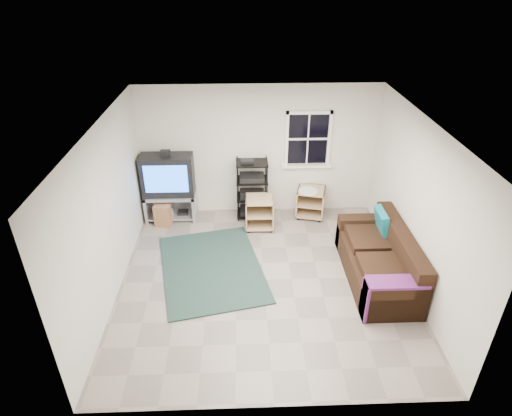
{
  "coord_description": "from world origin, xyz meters",
  "views": [
    {
      "loc": [
        -0.33,
        -5.44,
        4.47
      ],
      "look_at": [
        -0.11,
        0.4,
        1.12
      ],
      "focal_mm": 30.0,
      "sensor_mm": 36.0,
      "label": 1
    }
  ],
  "objects_px": {
    "sofa": "(380,261)",
    "av_rack": "(252,192)",
    "side_table_right": "(311,200)",
    "tv_unit": "(169,182)",
    "side_table_left": "(259,211)"
  },
  "relations": [
    {
      "from": "side_table_left",
      "to": "sofa",
      "type": "xyz_separation_m",
      "value": [
        1.86,
        -1.68,
        -0.0
      ]
    },
    {
      "from": "sofa",
      "to": "av_rack",
      "type": "bearing_deg",
      "value": 133.75
    },
    {
      "from": "sofa",
      "to": "side_table_right",
      "type": "bearing_deg",
      "value": 111.55
    },
    {
      "from": "side_table_left",
      "to": "side_table_right",
      "type": "height_order",
      "value": "side_table_left"
    },
    {
      "from": "side_table_right",
      "to": "sofa",
      "type": "bearing_deg",
      "value": -68.45
    },
    {
      "from": "tv_unit",
      "to": "sofa",
      "type": "xyz_separation_m",
      "value": [
        3.61,
        -2.05,
        -0.47
      ]
    },
    {
      "from": "side_table_left",
      "to": "side_table_right",
      "type": "distance_m",
      "value": 1.12
    },
    {
      "from": "av_rack",
      "to": "side_table_left",
      "type": "relative_size",
      "value": 1.96
    },
    {
      "from": "av_rack",
      "to": "side_table_right",
      "type": "xyz_separation_m",
      "value": [
        1.18,
        -0.02,
        -0.18
      ]
    },
    {
      "from": "side_table_left",
      "to": "sofa",
      "type": "relative_size",
      "value": 0.3
    },
    {
      "from": "tv_unit",
      "to": "av_rack",
      "type": "bearing_deg",
      "value": 1.0
    },
    {
      "from": "side_table_left",
      "to": "side_table_right",
      "type": "xyz_separation_m",
      "value": [
        1.05,
        0.37,
        0.01
      ]
    },
    {
      "from": "tv_unit",
      "to": "side_table_left",
      "type": "xyz_separation_m",
      "value": [
        1.74,
        -0.37,
        -0.47
      ]
    },
    {
      "from": "av_rack",
      "to": "side_table_right",
      "type": "distance_m",
      "value": 1.19
    },
    {
      "from": "side_table_left",
      "to": "side_table_right",
      "type": "bearing_deg",
      "value": 19.63
    }
  ]
}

